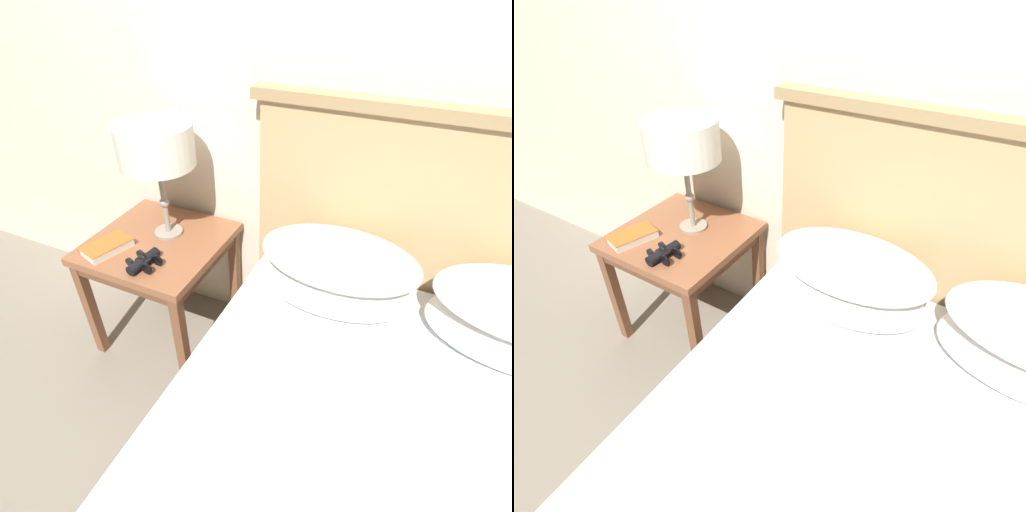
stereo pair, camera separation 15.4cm
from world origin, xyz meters
The scene contains 6 objects.
wall_back centered at (0.00, 1.12, 1.30)m, with size 8.00×0.06×2.60m.
nightstand centered at (-0.55, 0.78, 0.52)m, with size 0.58×0.58×0.59m.
bed centered at (0.59, 0.19, 0.32)m, with size 1.55×1.99×1.24m.
table_lamp centered at (-0.54, 0.85, 1.01)m, with size 0.32×0.32×0.51m.
book_on_nightstand centered at (-0.71, 0.63, 0.61)m, with size 0.17×0.23×0.04m.
binoculars_pair centered at (-0.49, 0.60, 0.62)m, with size 0.14×0.16×0.05m.
Camera 1 is at (0.47, -0.40, 1.62)m, focal length 28.00 mm.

